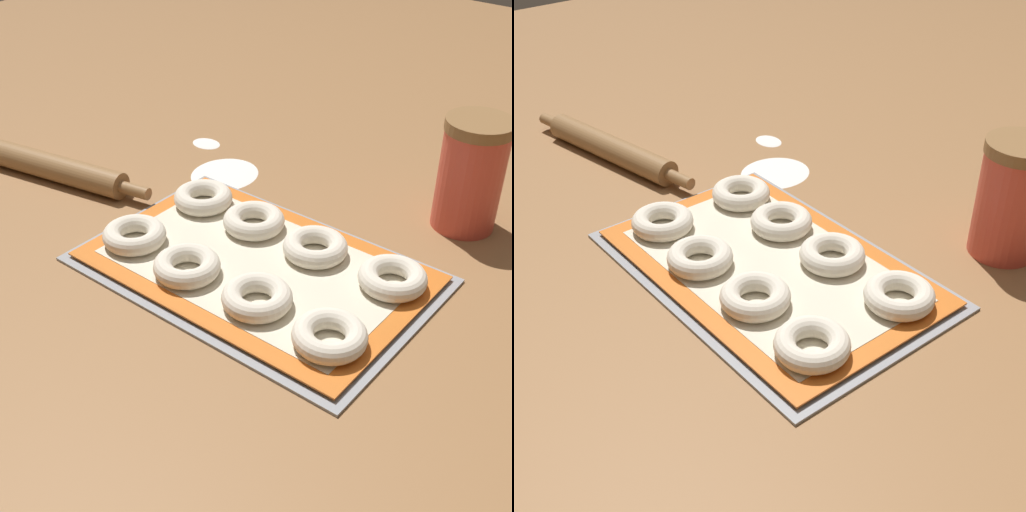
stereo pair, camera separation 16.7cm
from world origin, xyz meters
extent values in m
plane|color=olive|center=(0.00, 0.00, 0.00)|extent=(2.80, 2.80, 0.00)
cube|color=#93969B|center=(-0.02, -0.02, 0.00)|extent=(0.45, 0.30, 0.01)
cube|color=orange|center=(-0.02, -0.02, 0.01)|extent=(0.43, 0.28, 0.00)
cube|color=beige|center=(-0.02, -0.02, 0.01)|extent=(0.38, 0.23, 0.00)
torus|color=silver|center=(-0.18, -0.08, 0.02)|extent=(0.09, 0.09, 0.03)
torus|color=silver|center=(-0.07, -0.09, 0.02)|extent=(0.09, 0.09, 0.03)
torus|color=silver|center=(0.04, -0.08, 0.02)|extent=(0.09, 0.09, 0.03)
torus|color=silver|center=(0.15, -0.09, 0.02)|extent=(0.09, 0.09, 0.03)
torus|color=silver|center=(-0.17, 0.05, 0.02)|extent=(0.09, 0.09, 0.03)
torus|color=silver|center=(-0.07, 0.05, 0.02)|extent=(0.09, 0.09, 0.03)
torus|color=silver|center=(0.03, 0.05, 0.02)|extent=(0.09, 0.09, 0.03)
torus|color=silver|center=(0.15, 0.05, 0.02)|extent=(0.09, 0.09, 0.03)
cylinder|color=#DB4C3D|center=(0.15, 0.26, 0.07)|extent=(0.09, 0.09, 0.15)
cylinder|color=olive|center=(0.15, 0.26, 0.16)|extent=(0.09, 0.09, 0.02)
cylinder|color=olive|center=(-0.43, -0.02, 0.02)|extent=(0.29, 0.09, 0.04)
cylinder|color=olive|center=(-0.27, 0.01, 0.02)|extent=(0.05, 0.03, 0.02)
ellipsoid|color=white|center=(-0.32, 0.23, 0.00)|extent=(0.05, 0.04, 0.00)
ellipsoid|color=white|center=(-0.22, 0.16, 0.00)|extent=(0.11, 0.12, 0.00)
camera|label=1|loc=(0.46, -0.61, 0.55)|focal=50.00mm
camera|label=2|loc=(0.58, -0.49, 0.55)|focal=50.00mm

